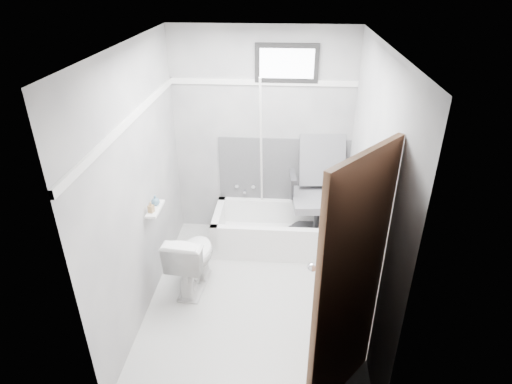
# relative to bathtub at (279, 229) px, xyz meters

# --- Properties ---
(floor) EXTENTS (2.60, 2.60, 0.00)m
(floor) POSITION_rel_bathtub_xyz_m (-0.23, -0.93, -0.21)
(floor) COLOR silver
(floor) RESTS_ON ground
(ceiling) EXTENTS (2.60, 2.60, 0.00)m
(ceiling) POSITION_rel_bathtub_xyz_m (-0.23, -0.93, 2.19)
(ceiling) COLOR silver
(ceiling) RESTS_ON floor
(wall_back) EXTENTS (2.00, 0.02, 2.40)m
(wall_back) POSITION_rel_bathtub_xyz_m (-0.23, 0.37, 0.99)
(wall_back) COLOR slate
(wall_back) RESTS_ON floor
(wall_front) EXTENTS (2.00, 0.02, 2.40)m
(wall_front) POSITION_rel_bathtub_xyz_m (-0.23, -2.23, 0.99)
(wall_front) COLOR slate
(wall_front) RESTS_ON floor
(wall_left) EXTENTS (0.02, 2.60, 2.40)m
(wall_left) POSITION_rel_bathtub_xyz_m (-1.23, -0.93, 0.99)
(wall_left) COLOR slate
(wall_left) RESTS_ON floor
(wall_right) EXTENTS (0.02, 2.60, 2.40)m
(wall_right) POSITION_rel_bathtub_xyz_m (0.77, -0.93, 0.99)
(wall_right) COLOR slate
(wall_right) RESTS_ON floor
(bathtub) EXTENTS (1.50, 0.70, 0.42)m
(bathtub) POSITION_rel_bathtub_xyz_m (0.00, 0.00, 0.00)
(bathtub) COLOR white
(bathtub) RESTS_ON floor
(office_chair) EXTENTS (0.72, 0.72, 1.15)m
(office_chair) POSITION_rel_bathtub_xyz_m (0.42, 0.02, 0.49)
(office_chair) COLOR #5F5E63
(office_chair) RESTS_ON bathtub
(toilet) EXTENTS (0.45, 0.72, 0.67)m
(toilet) POSITION_rel_bathtub_xyz_m (-0.85, -0.79, 0.12)
(toilet) COLOR white
(toilet) RESTS_ON floor
(door) EXTENTS (0.78, 0.78, 2.00)m
(door) POSITION_rel_bathtub_xyz_m (0.75, -2.21, 0.79)
(door) COLOR brown
(door) RESTS_ON floor
(window) EXTENTS (0.66, 0.04, 0.40)m
(window) POSITION_rel_bathtub_xyz_m (0.02, 0.36, 1.81)
(window) COLOR black
(window) RESTS_ON wall_back
(backerboard) EXTENTS (1.50, 0.02, 0.78)m
(backerboard) POSITION_rel_bathtub_xyz_m (0.02, 0.36, 0.59)
(backerboard) COLOR #4C4C4F
(backerboard) RESTS_ON wall_back
(trim_back) EXTENTS (2.00, 0.02, 0.06)m
(trim_back) POSITION_rel_bathtub_xyz_m (-0.23, 0.36, 1.61)
(trim_back) COLOR white
(trim_back) RESTS_ON wall_back
(trim_left) EXTENTS (0.02, 2.60, 0.06)m
(trim_left) POSITION_rel_bathtub_xyz_m (-1.22, -0.93, 1.61)
(trim_left) COLOR white
(trim_left) RESTS_ON wall_left
(pole) EXTENTS (0.02, 0.57, 1.88)m
(pole) POSITION_rel_bathtub_xyz_m (-0.22, 0.13, 0.84)
(pole) COLOR white
(pole) RESTS_ON bathtub
(shelf) EXTENTS (0.10, 0.32, 0.02)m
(shelf) POSITION_rel_bathtub_xyz_m (-1.16, -0.80, 0.69)
(shelf) COLOR white
(shelf) RESTS_ON wall_left
(soap_bottle_a) EXTENTS (0.06, 0.06, 0.10)m
(soap_bottle_a) POSITION_rel_bathtub_xyz_m (-1.17, -0.88, 0.76)
(soap_bottle_a) COLOR #A48152
(soap_bottle_a) RESTS_ON shelf
(soap_bottle_b) EXTENTS (0.10, 0.10, 0.10)m
(soap_bottle_b) POSITION_rel_bathtub_xyz_m (-1.17, -0.74, 0.75)
(soap_bottle_b) COLOR slate
(soap_bottle_b) RESTS_ON shelf
(faucet) EXTENTS (0.26, 0.10, 0.16)m
(faucet) POSITION_rel_bathtub_xyz_m (-0.43, 0.34, 0.34)
(faucet) COLOR silver
(faucet) RESTS_ON wall_back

